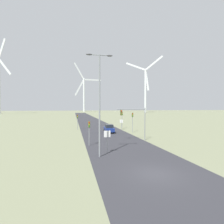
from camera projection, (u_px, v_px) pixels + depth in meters
name	position (u px, v px, depth m)	size (l,w,h in m)	color
ground_plane	(155.00, 174.00, 14.71)	(600.00, 600.00, 0.00)	#757A5B
road_surface	(93.00, 123.00, 61.55)	(10.00, 240.00, 0.01)	#2D2D33
streetlamp	(99.00, 94.00, 19.51)	(3.01, 0.32, 11.52)	gray
stop_sign_near	(107.00, 137.00, 21.30)	(0.81, 0.07, 2.76)	gray
stop_sign_far	(121.00, 123.00, 43.40)	(0.81, 0.07, 2.54)	gray
traffic_light_post_near_left	(89.00, 128.00, 25.43)	(0.28, 0.33, 3.57)	gray
traffic_light_post_near_right	(133.00, 118.00, 38.89)	(0.28, 0.34, 4.38)	gray
traffic_light_post_mid_left	(77.00, 119.00, 44.00)	(0.28, 0.34, 3.78)	gray
traffic_light_post_mid_right	(122.00, 116.00, 46.03)	(0.28, 0.34, 4.44)	gray
traffic_light_mast_overhead	(135.00, 117.00, 29.25)	(5.00, 0.34, 5.52)	gray
car_approaching	(109.00, 128.00, 38.70)	(1.89, 4.14, 1.83)	navy
wind_turbine_left	(84.00, 91.00, 227.34)	(36.33, 8.67, 62.80)	silver
wind_turbine_center	(145.00, 86.00, 190.10)	(36.16, 17.09, 61.01)	silver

